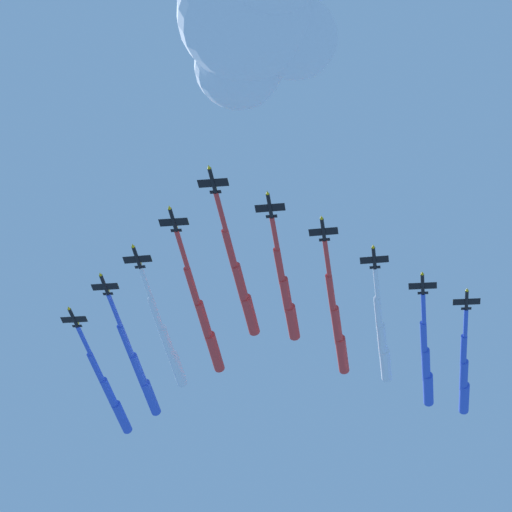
# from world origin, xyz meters

# --- Properties ---
(jet_lead) EXTENTS (55.34, 44.68, 3.86)m
(jet_lead) POSITION_xyz_m (11.91, -1.31, 212.19)
(jet_lead) COLOR black
(jet_port_inner) EXTENTS (51.07, 39.53, 3.76)m
(jet_port_inner) POSITION_xyz_m (10.60, -16.37, 213.44)
(jet_port_inner) COLOR black
(jet_starboard_inner) EXTENTS (59.63, 46.71, 3.83)m
(jet_starboard_inner) POSITION_xyz_m (32.78, 0.70, 212.29)
(jet_starboard_inner) COLOR black
(jet_port_mid) EXTENTS (58.00, 45.59, 3.76)m
(jet_port_mid) POSITION_xyz_m (16.60, -38.64, 214.43)
(jet_port_mid) COLOR black
(jet_starboard_mid) EXTENTS (54.42, 42.30, 3.76)m
(jet_starboard_mid) POSITION_xyz_m (47.48, 6.91, 211.91)
(jet_starboard_mid) COLOR black
(jet_port_outer) EXTENTS (51.90, 41.36, 3.78)m
(jet_port_outer) POSITION_xyz_m (14.09, -54.19, 213.03)
(jet_port_outer) COLOR black
(jet_starboard_outer) EXTENTS (59.42, 45.80, 3.78)m
(jet_starboard_outer) POSITION_xyz_m (68.80, 8.01, 214.41)
(jet_starboard_outer) COLOR black
(jet_trail_port) EXTENTS (53.92, 43.00, 3.85)m
(jet_trail_port) POSITION_xyz_m (16.84, -73.55, 211.91)
(jet_trail_port) COLOR black
(jet_trail_starboard) EXTENTS (55.75, 44.19, 3.81)m
(jet_trail_starboard) POSITION_xyz_m (84.48, 12.49, 213.62)
(jet_trail_starboard) COLOR black
(jet_tail_end) EXTENTS (53.23, 41.13, 3.82)m
(jet_tail_end) POSITION_xyz_m (17.85, -90.71, 214.53)
(jet_tail_end) COLOR black
(cloud_puff) EXTENTS (55.95, 43.97, 35.37)m
(cloud_puff) POSITION_xyz_m (-57.94, 31.95, 234.28)
(cloud_puff) COLOR white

